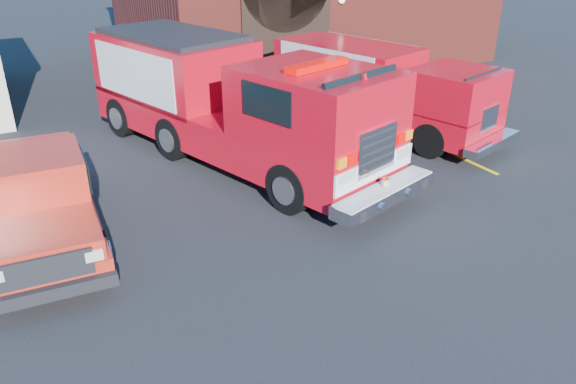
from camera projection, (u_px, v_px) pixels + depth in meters
ground at (261, 226)px, 11.94m from camera, size 100.00×100.00×0.00m
parking_stripe_near at (456, 155)px, 15.53m from camera, size 0.12×3.00×0.01m
parking_stripe_mid at (389, 124)px, 17.90m from camera, size 0.12×3.00×0.01m
parking_stripe_far at (337, 101)px, 20.28m from camera, size 0.12×3.00×0.01m
fire_engine at (229, 101)px, 14.70m from camera, size 5.56×10.46×3.11m
pickup_truck at (36, 197)px, 11.13m from camera, size 2.43×5.92×1.90m
secondary_truck at (379, 86)px, 17.08m from camera, size 4.31×7.84×2.43m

